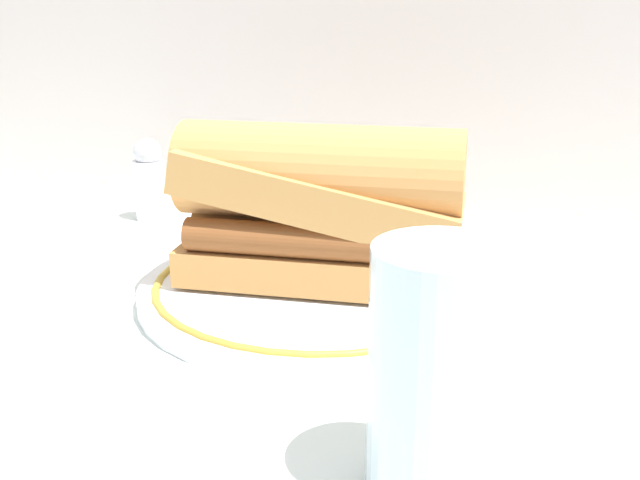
{
  "coord_description": "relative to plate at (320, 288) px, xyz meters",
  "views": [
    {
      "loc": [
        0.13,
        -0.48,
        0.21
      ],
      "look_at": [
        -0.01,
        0.03,
        0.04
      ],
      "focal_mm": 42.38,
      "sensor_mm": 36.0,
      "label": 1
    }
  ],
  "objects": [
    {
      "name": "salt_shaker",
      "position": [
        -0.22,
        0.16,
        0.03
      ],
      "size": [
        0.03,
        0.03,
        0.08
      ],
      "color": "white",
      "rests_on": "ground_plane"
    },
    {
      "name": "ground_plane",
      "position": [
        0.01,
        -0.03,
        -0.01
      ],
      "size": [
        1.5,
        1.5,
        0.0
      ],
      "primitive_type": "plane",
      "color": "silver"
    },
    {
      "name": "drinking_glass",
      "position": [
        0.11,
        -0.21,
        0.04
      ],
      "size": [
        0.06,
        0.06,
        0.12
      ],
      "color": "silver",
      "rests_on": "ground_plane"
    },
    {
      "name": "sausage_sandwich",
      "position": [
        0.0,
        -0.0,
        0.06
      ],
      "size": [
        0.21,
        0.09,
        0.11
      ],
      "rotation": [
        0.0,
        0.0,
        0.05
      ],
      "color": "#C58949",
      "rests_on": "plate"
    },
    {
      "name": "plate",
      "position": [
        0.0,
        0.0,
        0.0
      ],
      "size": [
        0.27,
        0.27,
        0.01
      ],
      "color": "white",
      "rests_on": "ground_plane"
    }
  ]
}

